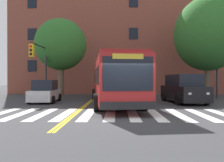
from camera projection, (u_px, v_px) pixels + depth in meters
ground_plane at (128, 118)px, 10.06m from camera, size 120.00×120.00×0.00m
crosswalk at (122, 114)px, 11.08m from camera, size 13.12×4.26×0.01m
lane_line_yellow_inner at (98, 95)px, 25.13m from camera, size 0.12×36.00×0.01m
lane_line_yellow_outer at (99, 95)px, 25.13m from camera, size 0.12×36.00×0.01m
city_bus at (113, 80)px, 16.07m from camera, size 4.15×12.69×3.19m
car_white_near_lane at (45, 92)px, 17.07m from camera, size 2.13×3.89×1.74m
car_black_far_lane at (183, 89)px, 16.64m from camera, size 2.69×5.10×2.16m
car_red_behind_bus at (120, 88)px, 26.08m from camera, size 2.21×4.37×1.84m
traffic_light_far_corner at (40, 61)px, 18.65m from camera, size 0.36×3.34×5.02m
street_tree_curbside_large at (208, 34)px, 20.93m from camera, size 8.67×8.82×9.76m
street_tree_curbside_small at (61, 45)px, 21.91m from camera, size 6.71×6.55×7.88m
building_facade at (131, 43)px, 30.74m from camera, size 31.14×8.58×13.95m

